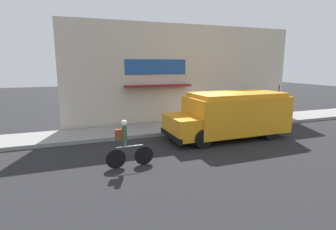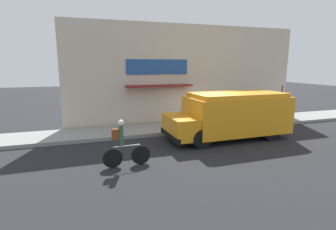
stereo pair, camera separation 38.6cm
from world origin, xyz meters
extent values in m
plane|color=#232326|center=(0.00, 0.00, 0.00)|extent=(70.00, 70.00, 0.00)
cube|color=gray|center=(0.00, 1.18, 0.09)|extent=(28.00, 2.36, 0.17)
cube|color=beige|center=(0.00, 2.55, 2.92)|extent=(14.47, 0.18, 5.85)
cube|color=#1E4C93|center=(-1.98, 2.44, 3.40)|extent=(3.62, 0.05, 0.84)
cube|color=maroon|center=(-1.98, 2.08, 2.35)|extent=(3.80, 0.77, 0.10)
cube|color=orange|center=(0.88, -1.35, 1.15)|extent=(4.81, 2.43, 1.72)
cube|color=orange|center=(-2.05, -1.37, 0.77)|extent=(1.09, 2.20, 0.95)
cube|color=orange|center=(0.88, -1.35, 2.11)|extent=(4.43, 2.23, 0.19)
cube|color=black|center=(-2.55, -1.38, 0.39)|extent=(0.14, 2.34, 0.24)
cube|color=red|center=(-0.45, 0.08, 1.24)|extent=(0.03, 0.44, 0.44)
cylinder|color=black|center=(-1.48, -0.34, 0.42)|extent=(0.83, 0.27, 0.83)
cylinder|color=black|center=(-1.46, -2.40, 0.42)|extent=(0.83, 0.27, 0.83)
cylinder|color=black|center=(2.15, -0.30, 0.42)|extent=(0.83, 0.27, 0.83)
cylinder|color=black|center=(2.17, -2.37, 0.42)|extent=(0.83, 0.27, 0.83)
cylinder|color=black|center=(-4.33, -3.36, 0.34)|extent=(0.69, 0.05, 0.69)
cylinder|color=black|center=(-5.33, -3.37, 0.34)|extent=(0.69, 0.05, 0.69)
cylinder|color=#999EA3|center=(-4.83, -3.37, 0.74)|extent=(0.95, 0.05, 0.04)
cylinder|color=#999EA3|center=(-5.00, -3.37, 0.80)|extent=(0.04, 0.04, 0.12)
cube|color=#2D5B38|center=(-5.00, -3.37, 1.16)|extent=(0.12, 0.20, 0.61)
sphere|color=white|center=(-5.00, -3.37, 1.58)|extent=(0.21, 0.21, 0.21)
cube|color=brown|center=(-5.19, -3.37, 1.19)|extent=(0.26, 0.14, 0.36)
cylinder|color=slate|center=(5.23, 0.57, 1.25)|extent=(0.07, 0.07, 2.16)
cube|color=red|center=(5.23, 0.52, 1.98)|extent=(0.45, 0.45, 0.60)
camera|label=1|loc=(-6.61, -11.99, 3.51)|focal=28.00mm
camera|label=2|loc=(-6.25, -12.12, 3.51)|focal=28.00mm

